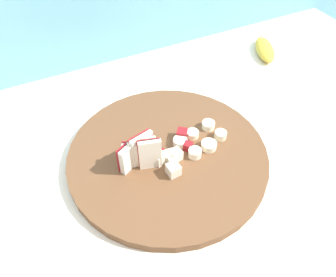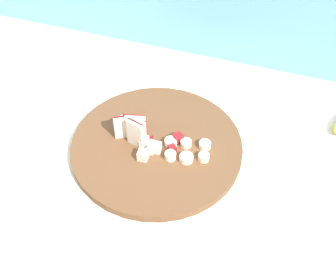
{
  "view_description": "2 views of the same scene",
  "coord_description": "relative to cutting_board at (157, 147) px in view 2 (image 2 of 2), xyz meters",
  "views": [
    {
      "loc": [
        -0.13,
        -0.32,
        1.39
      ],
      "look_at": [
        0.05,
        0.04,
        0.96
      ],
      "focal_mm": 34.8,
      "sensor_mm": 36.0,
      "label": 1
    },
    {
      "loc": [
        0.26,
        -0.54,
        1.62
      ],
      "look_at": [
        0.07,
        0.03,
        0.96
      ],
      "focal_mm": 45.61,
      "sensor_mm": 36.0,
      "label": 2
    }
  ],
  "objects": [
    {
      "name": "apple_wedge_fan",
      "position": [
        -0.05,
        -0.0,
        0.04
      ],
      "size": [
        0.08,
        0.04,
        0.07
      ],
      "color": "maroon",
      "rests_on": "cutting_board"
    },
    {
      "name": "tiled_countertop",
      "position": [
        -0.04,
        -0.04,
        -0.47
      ],
      "size": [
        1.5,
        0.79,
        0.92
      ],
      "color": "silver",
      "rests_on": "ground"
    },
    {
      "name": "banana_slice_rows",
      "position": [
        0.07,
        -0.0,
        0.02
      ],
      "size": [
        0.1,
        0.08,
        0.02
      ],
      "color": "white",
      "rests_on": "cutting_board"
    },
    {
      "name": "cutting_board",
      "position": [
        0.0,
        0.0,
        0.0
      ],
      "size": [
        0.37,
        0.37,
        0.02
      ],
      "primitive_type": "cylinder",
      "color": "brown",
      "rests_on": "tiled_countertop"
    },
    {
      "name": "apple_dice_pile",
      "position": [
        0.0,
        -0.02,
        0.02
      ],
      "size": [
        0.09,
        0.1,
        0.02
      ],
      "color": "beige",
      "rests_on": "cutting_board"
    },
    {
      "name": "tile_backsplash",
      "position": [
        -0.04,
        0.38,
        -0.17
      ],
      "size": [
        2.4,
        0.04,
        1.51
      ],
      "primitive_type": "cube",
      "color": "#6BADC6",
      "rests_on": "ground"
    }
  ]
}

